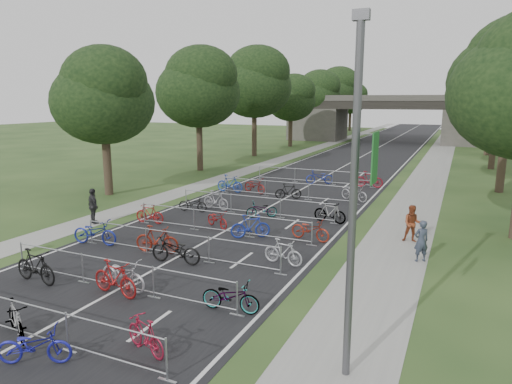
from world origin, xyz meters
TOP-DOWN VIEW (x-y plane):
  - ground at (0.00, 0.00)m, footprint 200.00×200.00m
  - road at (0.00, 50.00)m, footprint 11.00×140.00m
  - sidewalk_right at (8.00, 50.00)m, footprint 3.00×140.00m
  - sidewalk_left at (-7.50, 50.00)m, footprint 2.00×140.00m
  - lane_markings at (0.00, 50.00)m, footprint 0.12×140.00m
  - overpass_bridge at (0.00, 65.00)m, footprint 31.00×8.00m
  - lamppost at (8.33, 2.00)m, footprint 0.61×0.65m
  - tree_left_0 at (-11.39, 15.93)m, footprint 6.72×6.72m
  - tree_left_1 at (-11.39, 27.93)m, footprint 7.56×7.56m
  - tree_left_2 at (-11.39, 39.93)m, footprint 8.40×8.40m
  - tree_right_2 at (13.11, 39.93)m, footprint 6.16×6.16m
  - tree_left_3 at (-11.39, 51.93)m, footprint 6.72×6.72m
  - tree_right_3 at (13.11, 51.93)m, footprint 7.17×7.17m
  - tree_left_4 at (-11.39, 63.93)m, footprint 7.56×7.56m
  - tree_right_4 at (13.11, 63.93)m, footprint 8.18×8.18m
  - tree_left_5 at (-11.39, 75.93)m, footprint 8.40×8.40m
  - tree_right_5 at (13.11, 75.93)m, footprint 6.16×6.16m
  - tree_left_6 at (-11.39, 87.93)m, footprint 6.72×6.72m
  - tree_right_6 at (13.11, 87.93)m, footprint 7.17×7.17m
  - barrier_row_0 at (0.00, 0.00)m, footprint 9.70×0.08m
  - barrier_row_1 at (0.00, 3.60)m, footprint 9.70×0.08m
  - barrier_row_2 at (0.00, 7.20)m, footprint 9.70×0.08m
  - barrier_row_3 at (0.00, 11.00)m, footprint 9.70×0.08m
  - barrier_row_4 at (0.00, 15.00)m, footprint 9.70×0.08m
  - barrier_row_5 at (0.00, 20.00)m, footprint 9.70×0.08m
  - barrier_row_6 at (0.00, 26.00)m, footprint 9.70×0.08m
  - bike_1 at (-0.30, -0.05)m, footprint 1.77×1.21m
  - bike_2 at (1.22, -0.74)m, footprint 1.93×1.38m
  - bike_3 at (3.39, 0.78)m, footprint 1.69×0.99m
  - bike_4 at (-3.02, 2.88)m, footprint 2.09×0.76m
  - bike_5 at (0.16, 3.75)m, footprint 2.15×1.02m
  - bike_6 at (0.27, 3.21)m, footprint 2.06×0.84m
  - bike_7 at (4.30, 3.76)m, footprint 1.94×0.81m
  - bike_8 at (-4.30, 7.12)m, footprint 2.25×1.07m
  - bike_9 at (-1.08, 7.34)m, footprint 2.05×0.87m
  - bike_10 at (0.37, 6.57)m, footprint 2.19×0.92m
  - bike_11 at (4.30, 8.23)m, footprint 1.76×0.74m
  - bike_12 at (-4.30, 11.06)m, footprint 1.72×0.52m
  - bike_13 at (-0.67, 11.83)m, footprint 1.80×1.32m
  - bike_14 at (1.63, 10.90)m, footprint 1.87×1.47m
  - bike_15 at (4.30, 11.72)m, footprint 2.04×1.03m
  - bike_16 at (-3.61, 14.20)m, footprint 1.83×0.80m
  - bike_17 at (-2.63, 15.18)m, footprint 1.95×0.89m
  - bike_18 at (0.59, 14.59)m, footprint 1.77×1.44m
  - bike_19 at (4.30, 15.09)m, footprint 1.92×0.89m
  - bike_20 at (-4.30, 20.15)m, footprint 2.05×0.67m
  - bike_21 at (-2.58, 20.59)m, footprint 2.14×1.42m
  - bike_22 at (0.26, 19.66)m, footprint 1.77×1.14m
  - bike_23 at (4.30, 20.94)m, footprint 2.14×1.54m
  - bike_26 at (0.58, 25.73)m, footprint 2.23×1.72m
  - bike_27 at (4.30, 25.91)m, footprint 2.05×0.68m
  - pedestrian_a at (9.20, 10.85)m, footprint 0.74×0.69m
  - pedestrian_b at (8.60, 13.41)m, footprint 0.91×0.75m
  - pedestrian_c at (-6.91, 9.78)m, footprint 1.19×0.90m

SIDE VIEW (x-z plane):
  - ground at x=0.00m, z-range 0.00..0.00m
  - lane_markings at x=0.00m, z-range 0.00..0.00m
  - road at x=0.00m, z-range 0.00..0.01m
  - sidewalk_right at x=8.00m, z-range 0.00..0.01m
  - sidewalk_left at x=-7.50m, z-range 0.00..0.01m
  - bike_13 at x=-0.67m, z-range 0.00..0.90m
  - bike_18 at x=0.59m, z-range 0.00..0.91m
  - bike_16 at x=-3.61m, z-range 0.00..0.94m
  - bike_2 at x=1.22m, z-range 0.00..0.96m
  - bike_3 at x=3.39m, z-range 0.00..0.98m
  - bike_7 at x=4.30m, z-range 0.00..0.99m
  - bike_15 at x=4.30m, z-range 0.00..1.02m
  - bike_11 at x=4.30m, z-range 0.00..1.03m
  - bike_12 at x=-4.30m, z-range 0.00..1.03m
  - bike_22 at x=0.26m, z-range 0.00..1.03m
  - bike_1 at x=-0.30m, z-range 0.00..1.04m
  - bike_21 at x=-2.58m, z-range 0.00..1.06m
  - bike_23 at x=4.30m, z-range 0.00..1.07m
  - bike_5 at x=0.16m, z-range 0.00..1.09m
  - barrier_row_0 at x=0.00m, z-range 0.00..1.10m
  - barrier_row_1 at x=0.00m, z-range 0.00..1.10m
  - barrier_row_2 at x=0.00m, z-range 0.00..1.10m
  - barrier_row_3 at x=0.00m, z-range 0.00..1.10m
  - barrier_row_4 at x=0.00m, z-range 0.00..1.10m
  - barrier_row_5 at x=0.00m, z-range 0.00..1.10m
  - barrier_row_6 at x=0.00m, z-range 0.00..1.10m
  - bike_19 at x=4.30m, z-range 0.00..1.11m
  - bike_10 at x=0.37m, z-range 0.00..1.12m
  - bike_26 at x=0.58m, z-range 0.00..1.13m
  - bike_14 at x=1.63m, z-range 0.00..1.13m
  - bike_17 at x=-2.63m, z-range 0.00..1.13m
  - bike_8 at x=-4.30m, z-range 0.00..1.14m
  - bike_9 at x=-1.08m, z-range 0.00..1.19m
  - bike_6 at x=0.27m, z-range 0.00..1.20m
  - bike_27 at x=4.30m, z-range 0.00..1.21m
  - bike_20 at x=-4.30m, z-range 0.00..1.22m
  - bike_4 at x=-3.02m, z-range 0.00..1.23m
  - pedestrian_a at x=9.20m, z-range 0.00..1.71m
  - pedestrian_b at x=8.60m, z-range 0.00..1.71m
  - pedestrian_c at x=-6.91m, z-range 0.00..1.88m
  - overpass_bridge at x=0.00m, z-range 0.01..7.06m
  - lamppost at x=8.33m, z-range 0.18..8.39m
  - tree_right_2 at x=13.11m, z-range 1.25..10.64m
  - tree_right_5 at x=13.11m, z-range 1.25..10.64m
  - tree_left_0 at x=-11.39m, z-range 1.36..11.61m
  - tree_left_3 at x=-11.39m, z-range 1.36..11.61m
  - tree_left_6 at x=-11.39m, z-range 1.36..11.61m
  - tree_right_3 at x=13.11m, z-range 1.46..12.39m
  - tree_right_6 at x=13.11m, z-range 1.46..12.39m
  - tree_left_1 at x=-11.39m, z-range 1.54..13.07m
  - tree_left_4 at x=-11.39m, z-range 1.54..13.07m
  - tree_right_4 at x=13.11m, z-range 1.67..14.13m
  - tree_left_2 at x=-11.39m, z-range 1.71..14.52m
  - tree_left_5 at x=-11.39m, z-range 1.71..14.52m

